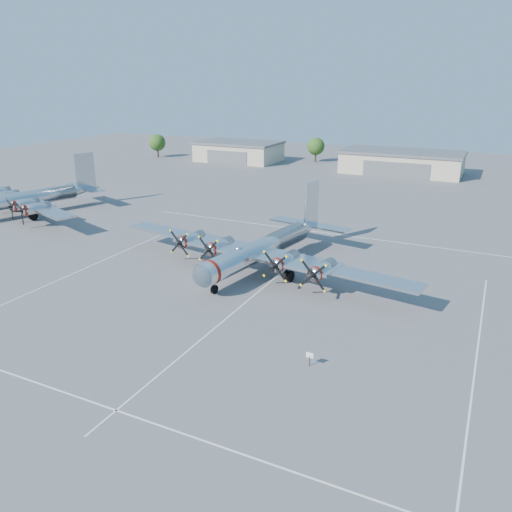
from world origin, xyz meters
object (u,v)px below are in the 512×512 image
at_px(tree_far_west, 157,143).
at_px(tree_west, 316,146).
at_px(hangar_center, 402,162).
at_px(info_placard, 310,357).
at_px(bomber_west, 33,214).
at_px(hangar_west, 239,151).
at_px(main_bomber_b29, 263,268).

height_order(tree_far_west, tree_west, same).
bearing_deg(hangar_center, info_placard, -83.82).
relative_size(tree_far_west, info_placard, 5.59).
height_order(tree_west, bomber_west, tree_west).
distance_m(tree_far_west, bomber_west, 67.58).
relative_size(hangar_west, bomber_west, 0.64).
height_order(hangar_west, tree_west, tree_west).
distance_m(tree_far_west, main_bomber_b29, 97.69).
bearing_deg(hangar_west, main_bomber_b29, -60.33).
xyz_separation_m(hangar_center, tree_west, (-25.00, 8.04, 1.51)).
height_order(hangar_west, bomber_west, hangar_west).
xyz_separation_m(main_bomber_b29, bomber_west, (-46.51, 6.43, 0.00)).
distance_m(hangar_west, tree_far_west, 25.36).
distance_m(bomber_west, info_placard, 64.05).
bearing_deg(bomber_west, info_placard, -3.59).
bearing_deg(main_bomber_b29, bomber_west, -178.65).
xyz_separation_m(hangar_west, bomber_west, (-4.06, -68.08, -2.71)).
bearing_deg(info_placard, hangar_center, 98.97).
bearing_deg(info_placard, bomber_west, 160.14).
height_order(tree_west, main_bomber_b29, tree_west).
bearing_deg(tree_far_west, tree_west, 14.93).
xyz_separation_m(bomber_west, info_placard, (59.10, -24.67, 0.84)).
bearing_deg(info_placard, tree_west, 111.97).
bearing_deg(main_bomber_b29, tree_far_west, 142.93).
bearing_deg(bomber_west, main_bomber_b29, 11.20).
bearing_deg(main_bomber_b29, hangar_west, 128.89).
relative_size(tree_west, main_bomber_b29, 0.17).
height_order(tree_west, info_placard, tree_west).
relative_size(main_bomber_b29, info_placard, 33.27).
bearing_deg(hangar_west, tree_far_west, -170.99).
xyz_separation_m(hangar_west, main_bomber_b29, (42.45, -74.50, -2.71)).
distance_m(tree_west, bomber_west, 79.94).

